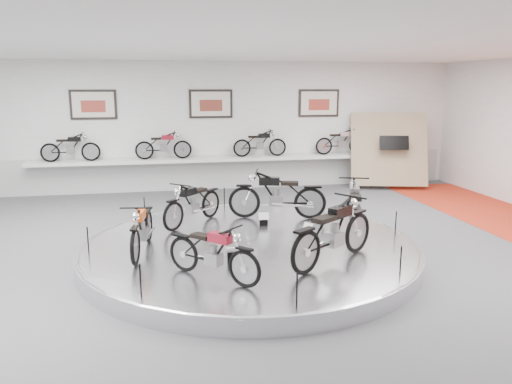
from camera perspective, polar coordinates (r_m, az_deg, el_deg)
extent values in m
plane|color=#4F4F51|center=(9.43, -0.36, -8.08)|extent=(16.00, 16.00, 0.00)
plane|color=white|center=(8.89, -0.39, 16.93)|extent=(16.00, 16.00, 0.00)
plane|color=white|center=(15.83, -5.14, 7.48)|extent=(16.00, 0.00, 16.00)
cube|color=#BCBCBA|center=(15.99, -5.04, 2.28)|extent=(15.68, 0.04, 1.10)
cylinder|color=silver|center=(9.65, -0.70, -6.64)|extent=(6.40, 6.40, 0.30)
torus|color=#B2B2BA|center=(9.62, -0.70, -5.96)|extent=(6.40, 6.40, 0.10)
cube|color=silver|center=(15.65, -4.96, 3.74)|extent=(11.00, 0.55, 0.10)
cube|color=beige|center=(15.78, -18.10, 9.47)|extent=(1.35, 0.06, 0.88)
cube|color=beige|center=(15.75, -5.18, 10.00)|extent=(1.35, 0.06, 0.88)
cube|color=beige|center=(16.49, 7.20, 10.05)|extent=(1.35, 0.06, 0.88)
cube|color=#9B8661|center=(16.60, 14.93, 4.72)|extent=(2.56, 1.52, 2.30)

